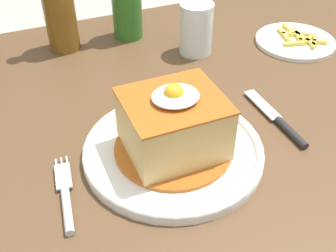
% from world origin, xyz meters
% --- Properties ---
extents(dining_table, '(1.10, 0.96, 0.76)m').
position_xyz_m(dining_table, '(0.00, 0.00, 0.65)').
color(dining_table, brown).
rests_on(dining_table, ground_plane).
extents(main_plate, '(0.27, 0.27, 0.02)m').
position_xyz_m(main_plate, '(-0.08, -0.04, 0.77)').
color(main_plate, white).
rests_on(main_plate, dining_table).
extents(sandwich_meal, '(0.18, 0.18, 0.12)m').
position_xyz_m(sandwich_meal, '(-0.08, -0.04, 0.82)').
color(sandwich_meal, '#B75B1E').
rests_on(sandwich_meal, main_plate).
extents(fork, '(0.03, 0.14, 0.01)m').
position_xyz_m(fork, '(-0.25, -0.07, 0.77)').
color(fork, silver).
rests_on(fork, dining_table).
extents(knife, '(0.02, 0.17, 0.01)m').
position_xyz_m(knife, '(0.11, -0.05, 0.77)').
color(knife, '#262628').
rests_on(knife, dining_table).
extents(beer_bottle_amber, '(0.06, 0.06, 0.27)m').
position_xyz_m(beer_bottle_amber, '(-0.16, 0.36, 0.86)').
color(beer_bottle_amber, brown).
rests_on(beer_bottle_amber, dining_table).
extents(drinking_glass, '(0.07, 0.07, 0.10)m').
position_xyz_m(drinking_glass, '(0.09, 0.24, 0.81)').
color(drinking_glass, silver).
rests_on(drinking_glass, dining_table).
extents(side_plate_fries, '(0.17, 0.17, 0.02)m').
position_xyz_m(side_plate_fries, '(0.31, 0.18, 0.77)').
color(side_plate_fries, white).
rests_on(side_plate_fries, dining_table).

